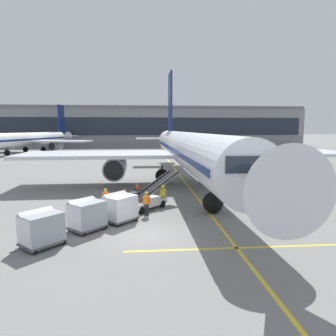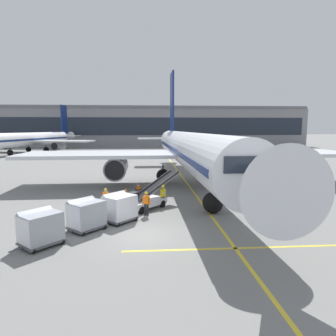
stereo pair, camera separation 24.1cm
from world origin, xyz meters
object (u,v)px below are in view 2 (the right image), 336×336
at_px(ground_crew_by_loader, 163,195).
at_px(ground_crew_marshaller, 146,202).
at_px(baggage_cart_second, 86,214).
at_px(distant_airplane, 35,139).
at_px(belt_loader, 148,198).
at_px(safety_cone_engine_keepout, 139,186).
at_px(safety_cone_wingtip, 125,191).
at_px(baggage_cart_lead, 119,207).
at_px(parked_airplane, 189,150).
at_px(baggage_cart_third, 40,227).
at_px(ground_crew_by_carts, 106,198).

bearing_deg(ground_crew_by_loader, ground_crew_marshaller, -120.01).
height_order(baggage_cart_second, distant_airplane, distant_airplane).
bearing_deg(belt_loader, distant_airplane, 116.94).
distance_m(safety_cone_engine_keepout, safety_cone_wingtip, 2.39).
xyz_separation_m(baggage_cart_lead, safety_cone_wingtip, (-0.19, 8.43, -0.67)).
height_order(baggage_cart_second, safety_cone_engine_keepout, baggage_cart_second).
distance_m(parked_airplane, belt_loader, 11.54).
distance_m(baggage_cart_third, distant_airplane, 68.58).
height_order(ground_crew_by_carts, ground_crew_marshaller, same).
relative_size(baggage_cart_lead, baggage_cart_second, 1.00).
relative_size(parked_airplane, safety_cone_engine_keepout, 61.15).
bearing_deg(distant_airplane, belt_loader, -63.06).
bearing_deg(safety_cone_wingtip, ground_crew_by_carts, -100.34).
bearing_deg(ground_crew_by_carts, baggage_cart_third, -111.38).
relative_size(belt_loader, safety_cone_wingtip, 7.17).
xyz_separation_m(baggage_cart_lead, ground_crew_marshaller, (1.80, 1.23, -0.00)).
bearing_deg(safety_cone_engine_keepout, ground_crew_marshaller, -85.06).
bearing_deg(ground_crew_marshaller, ground_crew_by_loader, 59.99).
height_order(baggage_cart_lead, safety_cone_wingtip, baggage_cart_lead).
relative_size(baggage_cart_second, ground_crew_by_loader, 1.46).
bearing_deg(ground_crew_marshaller, baggage_cart_third, -137.65).
distance_m(ground_crew_by_carts, safety_cone_wingtip, 5.92).
bearing_deg(safety_cone_engine_keepout, parked_airplane, 27.37).
distance_m(baggage_cart_lead, safety_cone_wingtip, 8.46).
height_order(baggage_cart_second, ground_crew_marshaller, baggage_cart_second).
bearing_deg(safety_cone_wingtip, safety_cone_engine_keepout, 60.13).
relative_size(baggage_cart_lead, safety_cone_engine_keepout, 3.38).
bearing_deg(safety_cone_wingtip, distant_airplane, 117.42).
bearing_deg(ground_crew_by_carts, baggage_cart_second, -98.67).
distance_m(belt_loader, ground_crew_by_carts, 3.20).
bearing_deg(baggage_cart_third, ground_crew_by_carts, 68.62).
distance_m(baggage_cart_lead, ground_crew_by_carts, 2.93).
height_order(baggage_cart_lead, ground_crew_marshaller, baggage_cart_lead).
relative_size(parked_airplane, distant_airplane, 1.18).
height_order(parked_airplane, safety_cone_wingtip, parked_airplane).
bearing_deg(distant_airplane, parked_airplane, -54.41).
xyz_separation_m(belt_loader, baggage_cart_third, (-5.69, -7.11, 0.18)).
distance_m(baggage_cart_lead, baggage_cart_third, 5.43).
height_order(ground_crew_by_loader, safety_cone_engine_keepout, ground_crew_by_loader).
height_order(baggage_cart_lead, ground_crew_by_carts, baggage_cart_lead).
xyz_separation_m(parked_airplane, distant_airplane, (-33.76, 47.17, -0.40)).
xyz_separation_m(safety_cone_engine_keepout, distant_airplane, (-28.23, 50.04, 3.06)).
bearing_deg(ground_crew_by_carts, ground_crew_by_loader, 11.23).
bearing_deg(belt_loader, ground_crew_by_carts, -169.35).
bearing_deg(baggage_cart_lead, baggage_cart_third, -134.47).
height_order(parked_airplane, distant_airplane, parked_airplane).
xyz_separation_m(baggage_cart_third, ground_crew_by_loader, (6.92, 7.39, -0.00)).
height_order(ground_crew_by_loader, ground_crew_marshaller, same).
bearing_deg(baggage_cart_third, ground_crew_marshaller, 42.35).
height_order(baggage_cart_third, ground_crew_by_carts, baggage_cart_third).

